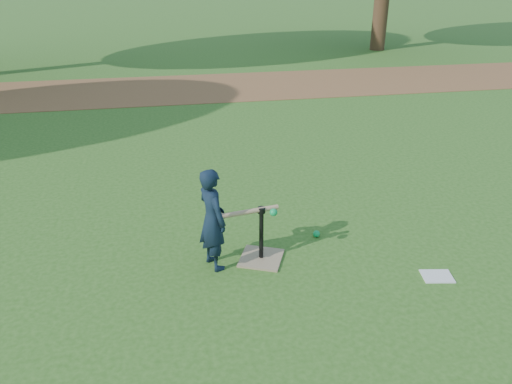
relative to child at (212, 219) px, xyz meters
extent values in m
plane|color=#285116|center=(0.53, 0.33, -0.54)|extent=(80.00, 80.00, 0.00)
cube|color=brown|center=(0.53, 7.83, -0.54)|extent=(24.00, 3.00, 0.01)
imported|color=black|center=(0.00, 0.00, 0.00)|extent=(0.39, 0.47, 1.09)
sphere|color=#0D954A|center=(1.22, 0.36, -0.50)|extent=(0.08, 0.08, 0.08)
cube|color=silver|center=(2.18, -0.62, -0.54)|extent=(0.34, 0.28, 0.01)
cube|color=#8D7759|center=(0.50, 0.02, -0.53)|extent=(0.56, 0.56, 0.02)
cylinder|color=black|center=(0.50, 0.02, -0.24)|extent=(0.05, 0.05, 0.55)
cylinder|color=black|center=(0.50, 0.02, 0.04)|extent=(0.08, 0.08, 0.06)
cylinder|color=tan|center=(0.38, 0.00, 0.05)|extent=(0.60, 0.15, 0.05)
sphere|color=tan|center=(0.08, -0.04, 0.05)|extent=(0.06, 0.06, 0.06)
sphere|color=#0D954A|center=(0.62, -0.03, 0.03)|extent=(0.08, 0.08, 0.08)
camera|label=1|loc=(-0.38, -4.39, 2.37)|focal=35.00mm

